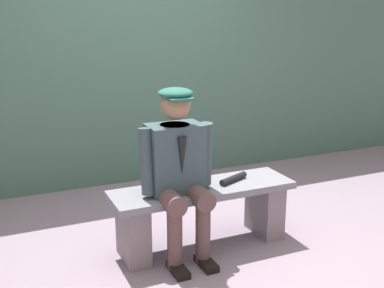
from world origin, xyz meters
The scene contains 5 objects.
ground_plane centered at (0.00, 0.00, 0.00)m, with size 30.00×30.00×0.00m, color slate.
bench centered at (0.00, 0.00, 0.32)m, with size 1.45×0.43×0.50m.
seated_man centered at (0.23, 0.06, 0.72)m, with size 0.57×0.57×1.28m.
rolled_magazine centered at (-0.27, 0.00, 0.52)m, with size 0.05×0.05×0.29m, color black.
stadium_wall centered at (0.00, -1.80, 1.14)m, with size 12.00×0.24×2.28m, color #3E5D52.
Camera 1 is at (1.51, 3.19, 1.80)m, focal length 45.39 mm.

